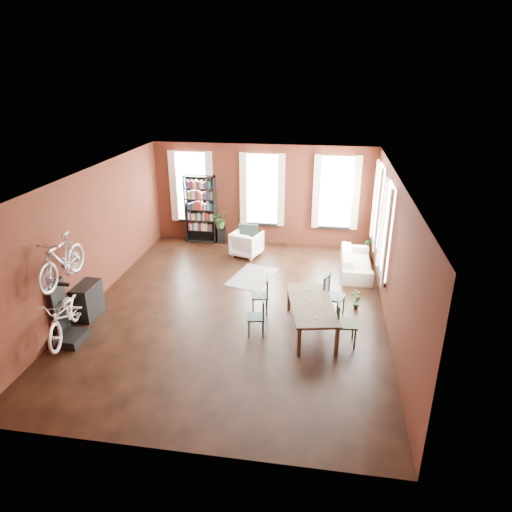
% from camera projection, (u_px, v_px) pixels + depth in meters
% --- Properties ---
extents(room, '(9.00, 9.04, 3.22)m').
position_uv_depth(room, '(250.00, 216.00, 10.69)').
color(room, black).
rests_on(room, ground).
extents(dining_table, '(1.28, 2.12, 0.68)m').
position_uv_depth(dining_table, '(311.00, 317.00, 9.90)').
color(dining_table, '#4A3D2C').
rests_on(dining_table, ground).
extents(dining_chair_a, '(0.43, 0.43, 0.81)m').
position_uv_depth(dining_chair_a, '(256.00, 317.00, 9.77)').
color(dining_chair_a, '#1A373A').
rests_on(dining_chair_a, ground).
extents(dining_chair_b, '(0.46, 0.46, 0.86)m').
position_uv_depth(dining_chair_b, '(260.00, 296.00, 10.63)').
color(dining_chair_b, '#1F2F1C').
rests_on(dining_chair_b, ground).
extents(dining_chair_c, '(0.46, 0.46, 0.93)m').
position_uv_depth(dining_chair_c, '(346.00, 324.00, 9.39)').
color(dining_chair_c, black).
rests_on(dining_chair_c, ground).
extents(dining_chair_d, '(0.58, 0.58, 0.98)m').
position_uv_depth(dining_chair_d, '(334.00, 296.00, 10.47)').
color(dining_chair_d, '#173332').
rests_on(dining_chair_d, ground).
extents(bookshelf, '(1.00, 0.32, 2.20)m').
position_uv_depth(bookshelf, '(201.00, 209.00, 14.77)').
color(bookshelf, black).
rests_on(bookshelf, ground).
extents(white_armchair, '(1.01, 0.97, 0.84)m').
position_uv_depth(white_armchair, '(247.00, 242.00, 13.90)').
color(white_armchair, white).
rests_on(white_armchair, ground).
extents(cream_sofa, '(0.61, 2.08, 0.81)m').
position_uv_depth(cream_sofa, '(357.00, 258.00, 12.77)').
color(cream_sofa, beige).
rests_on(cream_sofa, ground).
extents(striped_rug, '(1.35, 1.77, 0.01)m').
position_uv_depth(striped_rug, '(253.00, 277.00, 12.59)').
color(striped_rug, black).
rests_on(striped_rug, ground).
extents(bike_trainer, '(0.63, 0.63, 0.18)m').
position_uv_depth(bike_trainer, '(69.00, 338.00, 9.58)').
color(bike_trainer, black).
rests_on(bike_trainer, ground).
extents(bike_wall_rack, '(0.16, 0.60, 1.30)m').
position_uv_depth(bike_wall_rack, '(60.00, 309.00, 9.58)').
color(bike_wall_rack, black).
rests_on(bike_wall_rack, ground).
extents(console_table, '(0.40, 0.80, 0.80)m').
position_uv_depth(console_table, '(88.00, 300.00, 10.48)').
color(console_table, black).
rests_on(console_table, ground).
extents(plant_stand, '(0.29, 0.29, 0.51)m').
position_uv_depth(plant_stand, '(222.00, 235.00, 15.00)').
color(plant_stand, black).
rests_on(plant_stand, ground).
extents(plant_by_sofa, '(0.41, 0.64, 0.27)m').
position_uv_depth(plant_by_sofa, '(366.00, 253.00, 13.90)').
color(plant_by_sofa, '#2A5F26').
rests_on(plant_by_sofa, ground).
extents(plant_small, '(0.49, 0.53, 0.17)m').
position_uv_depth(plant_small, '(356.00, 305.00, 10.91)').
color(plant_small, '#2D5020').
rests_on(plant_small, ground).
extents(bicycle_floor, '(0.81, 1.06, 1.81)m').
position_uv_depth(bicycle_floor, '(62.00, 296.00, 9.18)').
color(bicycle_floor, white).
rests_on(bicycle_floor, bike_trainer).
extents(bicycle_hung, '(0.47, 1.00, 1.66)m').
position_uv_depth(bicycle_hung, '(59.00, 244.00, 8.98)').
color(bicycle_hung, '#A5A8AD').
rests_on(bicycle_hung, bike_wall_rack).
extents(plant_on_stand, '(0.73, 0.76, 0.46)m').
position_uv_depth(plant_on_stand, '(220.00, 221.00, 14.80)').
color(plant_on_stand, '#365D25').
rests_on(plant_on_stand, plant_stand).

